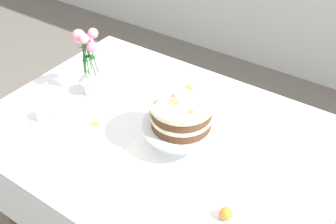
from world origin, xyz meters
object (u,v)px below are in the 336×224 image
Objects in this scene: cake_stand at (181,128)px; layer_cake at (181,113)px; teacup at (45,116)px; flower_vase at (88,61)px; dining_table at (156,152)px; fallen_rose at (226,214)px.

layer_cake reaches higher than cake_stand.
teacup is (-0.54, -0.19, -0.06)m from cake_stand.
layer_cake is (-0.00, 0.00, 0.07)m from cake_stand.
flower_vase is at bearing 173.85° from cake_stand.
fallen_rose reaches higher than dining_table.
flower_vase reaches higher than cake_stand.
flower_vase is (-0.51, 0.05, 0.08)m from cake_stand.
cake_stand is at bearing 19.72° from teacup.
layer_cake is at bearing -6.15° from flower_vase.
teacup is (-0.54, -0.19, -0.13)m from layer_cake.
layer_cake is at bearing 145.66° from fallen_rose.
dining_table is 0.48m from flower_vase.
flower_vase is at bearing 83.27° from teacup.
dining_table is 0.48m from teacup.
layer_cake is at bearing 6.77° from dining_table.
flower_vase is at bearing 170.35° from dining_table.
layer_cake is 0.39m from fallen_rose.
flower_vase reaches higher than dining_table.
layer_cake is at bearing 111.54° from cake_stand.
cake_stand is 0.07m from layer_cake.
fallen_rose is (0.41, -0.19, 0.11)m from dining_table.
flower_vase reaches higher than teacup.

